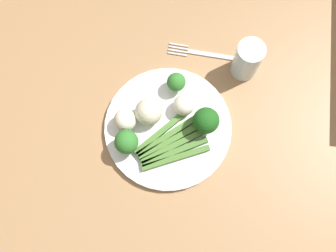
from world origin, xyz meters
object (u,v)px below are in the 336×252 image
(water_glass, at_px, (247,60))
(plate, at_px, (168,128))
(cauliflower_edge, at_px, (149,112))
(cauliflower_mid, at_px, (184,105))
(broccoli_back_right, at_px, (206,121))
(dining_table, at_px, (160,146))
(broccoli_left, at_px, (126,142))
(fork, at_px, (202,53))
(cauliflower_near_center, at_px, (125,120))
(asparagus_bundle, at_px, (170,145))
(broccoli_front, at_px, (176,82))

(water_glass, bearing_deg, plate, 134.49)
(cauliflower_edge, bearing_deg, cauliflower_mid, -71.91)
(broccoli_back_right, bearing_deg, dining_table, 103.16)
(broccoli_back_right, bearing_deg, broccoli_left, 110.36)
(fork, bearing_deg, broccoli_left, 63.48)
(dining_table, bearing_deg, broccoli_back_right, -76.84)
(cauliflower_mid, bearing_deg, cauliflower_edge, 108.09)
(cauliflower_edge, relative_size, cauliflower_near_center, 1.22)
(plate, height_order, cauliflower_edge, cauliflower_edge)
(asparagus_bundle, distance_m, cauliflower_near_center, 0.11)
(broccoli_back_right, bearing_deg, cauliflower_mid, 53.88)
(dining_table, height_order, cauliflower_edge, cauliflower_edge)
(broccoli_left, distance_m, cauliflower_edge, 0.08)
(cauliflower_mid, bearing_deg, cauliflower_near_center, 110.23)
(broccoli_left, distance_m, cauliflower_near_center, 0.05)
(cauliflower_edge, bearing_deg, broccoli_back_right, -95.35)
(plate, height_order, fork, plate)
(broccoli_left, bearing_deg, fork, -31.23)
(asparagus_bundle, relative_size, broccoli_front, 3.21)
(broccoli_back_right, relative_size, cauliflower_near_center, 1.42)
(plate, bearing_deg, cauliflower_edge, 64.82)
(cauliflower_near_center, distance_m, fork, 0.25)
(plate, distance_m, broccoli_back_right, 0.09)
(plate, distance_m, cauliflower_mid, 0.06)
(plate, distance_m, water_glass, 0.23)
(plate, height_order, asparagus_bundle, asparagus_bundle)
(broccoli_left, height_order, fork, broccoli_left)
(cauliflower_edge, bearing_deg, water_glass, -56.06)
(broccoli_left, distance_m, fork, 0.28)
(broccoli_front, relative_size, broccoli_left, 0.82)
(broccoli_back_right, relative_size, fork, 0.41)
(cauliflower_edge, xyz_separation_m, water_glass, (0.14, -0.20, 0.01))
(dining_table, distance_m, cauliflower_mid, 0.17)
(cauliflower_mid, bearing_deg, asparagus_bundle, 165.74)
(broccoli_front, height_order, cauliflower_mid, broccoli_front)
(broccoli_back_right, xyz_separation_m, broccoli_left, (-0.06, 0.16, -0.00))
(broccoli_back_right, distance_m, cauliflower_edge, 0.12)
(broccoli_front, relative_size, cauliflower_mid, 1.10)
(broccoli_back_right, relative_size, cauliflower_mid, 1.50)
(broccoli_left, bearing_deg, broccoli_back_right, -69.64)
(cauliflower_edge, bearing_deg, asparagus_bundle, -139.80)
(broccoli_front, bearing_deg, water_glass, -67.05)
(cauliflower_edge, height_order, water_glass, water_glass)
(broccoli_back_right, relative_size, cauliflower_edge, 1.17)
(cauliflower_mid, bearing_deg, broccoli_left, 130.37)
(cauliflower_mid, distance_m, fork, 0.15)
(cauliflower_mid, relative_size, water_glass, 0.46)
(cauliflower_near_center, height_order, fork, cauliflower_near_center)
(cauliflower_mid, relative_size, cauliflower_near_center, 0.95)
(asparagus_bundle, bearing_deg, broccoli_back_right, 2.37)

